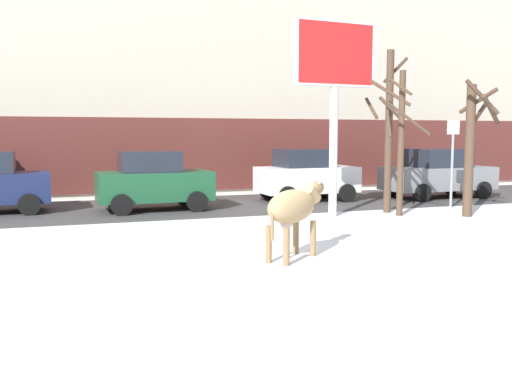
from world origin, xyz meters
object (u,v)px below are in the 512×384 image
cow_tan (294,207)px  bare_tree_right_lot (472,142)px  car_grey_sedan (438,174)px  pedestrian_near_billboard (8,178)px  billboard (335,66)px  street_sign (452,156)px  car_white_hatchback (306,175)px  bare_tree_left_lot (401,139)px  bare_tree_far_back (388,126)px  car_darkgreen_hatchback (153,181)px

cow_tan → bare_tree_right_lot: bearing=26.3°
car_grey_sedan → bare_tree_right_lot: size_ratio=1.10×
pedestrian_near_billboard → billboard: bearing=-34.9°
billboard → street_sign: (4.49, 0.47, -2.64)m
bare_tree_right_lot → pedestrian_near_billboard: bearing=149.2°
billboard → car_white_hatchback: bearing=77.7°
car_grey_sedan → bare_tree_left_lot: (-4.04, -3.61, 1.32)m
pedestrian_near_billboard → street_sign: (13.71, -5.96, 0.79)m
bare_tree_left_lot → bare_tree_far_back: size_ratio=0.86×
pedestrian_near_billboard → bare_tree_far_back: size_ratio=0.35×
cow_tan → pedestrian_near_billboard: pedestrian_near_billboard is taller
bare_tree_left_lot → bare_tree_right_lot: (1.87, -0.77, -0.07)m
bare_tree_right_lot → bare_tree_left_lot: bearing=157.6°
billboard → pedestrian_near_billboard: 11.76m
street_sign → car_white_hatchback: bearing=138.0°
bare_tree_right_lot → street_sign: (0.73, 1.77, -0.50)m
bare_tree_right_lot → bare_tree_far_back: (-1.83, 1.51, 0.45)m
cow_tan → pedestrian_near_billboard: size_ratio=1.03×
bare_tree_left_lot → street_sign: 2.84m
car_darkgreen_hatchback → bare_tree_far_back: bearing=-22.9°
car_darkgreen_hatchback → pedestrian_near_billboard: car_darkgreen_hatchback is taller
billboard → street_sign: billboard is taller
cow_tan → bare_tree_left_lot: size_ratio=0.42×
bare_tree_left_lot → street_sign: bearing=21.0°
street_sign → billboard: bearing=-174.0°
cow_tan → billboard: billboard is taller
pedestrian_near_billboard → bare_tree_left_lot: bearing=-32.1°
car_darkgreen_hatchback → car_grey_sedan: car_darkgreen_hatchback is taller
car_darkgreen_hatchback → bare_tree_far_back: 7.42m
car_grey_sedan → pedestrian_near_billboard: car_grey_sedan is taller
bare_tree_right_lot → street_sign: bare_tree_right_lot is taller
cow_tan → billboard: (3.22, 4.75, 3.32)m
billboard → bare_tree_left_lot: 2.86m
bare_tree_right_lot → street_sign: size_ratio=1.38×
pedestrian_near_billboard → bare_tree_right_lot: size_ratio=0.44×
billboard → car_white_hatchback: 5.13m
cow_tan → street_sign: 9.34m
car_white_hatchback → car_darkgreen_hatchback: bearing=-172.3°
pedestrian_near_billboard → bare_tree_right_lot: (12.98, -7.73, 1.29)m
car_grey_sedan → bare_tree_right_lot: (-2.17, -4.38, 1.26)m
car_darkgreen_hatchback → bare_tree_far_back: (6.66, -2.81, 1.69)m
car_darkgreen_hatchback → pedestrian_near_billboard: bearing=142.8°
bare_tree_left_lot → bare_tree_far_back: (0.04, 0.74, 0.39)m
car_darkgreen_hatchback → bare_tree_left_lot: bearing=-28.2°
car_grey_sedan → bare_tree_left_lot: bare_tree_left_lot is taller
car_darkgreen_hatchback → bare_tree_right_lot: bearing=-27.0°
bare_tree_left_lot → street_sign: (2.60, 1.00, -0.56)m
car_darkgreen_hatchback → bare_tree_far_back: bare_tree_far_back is taller
bare_tree_left_lot → bare_tree_right_lot: bearing=-22.4°
billboard → bare_tree_left_lot: billboard is taller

